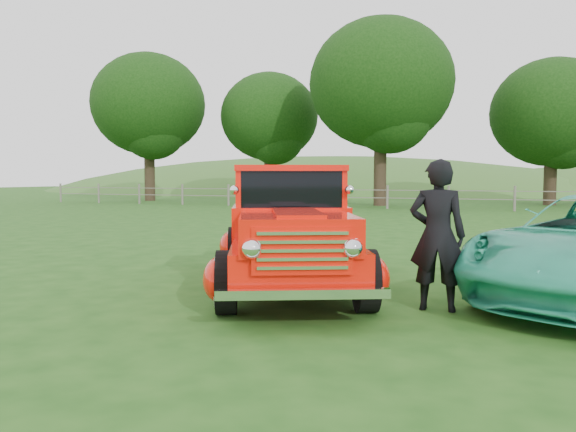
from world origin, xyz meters
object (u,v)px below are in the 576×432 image
(tree_mid_west, at_px, (269,117))
(man, at_px, (437,235))
(tree_near_west, at_px, (381,84))
(tree_near_east, at_px, (552,113))
(tree_far_west, at_px, (148,105))
(red_pickup, at_px, (289,234))

(tree_mid_west, height_order, man, tree_mid_west)
(tree_mid_west, relative_size, man, 4.61)
(tree_near_west, relative_size, tree_near_east, 1.25)
(tree_far_west, distance_m, red_pickup, 32.09)
(tree_far_west, xyz_separation_m, tree_near_east, (25.00, 3.00, -1.24))
(red_pickup, bearing_deg, tree_far_west, 104.03)
(tree_mid_west, relative_size, red_pickup, 1.61)
(tree_near_west, bearing_deg, tree_mid_west, 159.44)
(tree_mid_west, relative_size, tree_near_west, 0.81)
(tree_far_west, height_order, red_pickup, tree_far_west)
(tree_far_west, relative_size, tree_near_west, 0.95)
(tree_mid_west, relative_size, tree_near_east, 1.02)
(tree_mid_west, height_order, red_pickup, tree_mid_west)
(man, bearing_deg, tree_mid_west, -66.43)
(tree_far_west, xyz_separation_m, tree_near_west, (16.00, -1.00, 0.31))
(red_pickup, bearing_deg, tree_near_east, 54.70)
(tree_near_west, distance_m, man, 25.78)
(tree_far_west, distance_m, tree_near_west, 16.03)
(red_pickup, bearing_deg, tree_mid_west, 89.09)
(red_pickup, bearing_deg, tree_near_west, 74.26)
(tree_mid_west, distance_m, tree_near_east, 17.03)
(tree_far_west, bearing_deg, tree_mid_west, 14.04)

